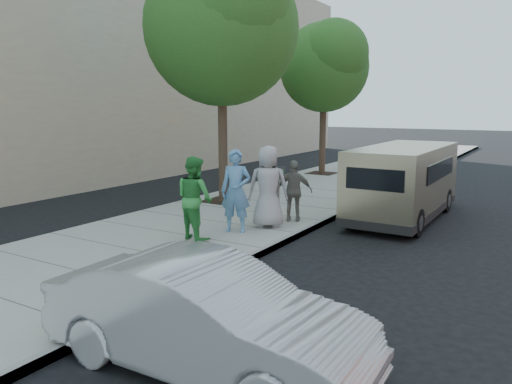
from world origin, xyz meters
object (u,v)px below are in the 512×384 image
person_green_shirt (195,198)px  person_striped_polo (294,191)px  tree_near (223,22)px  parking_meter (278,183)px  tree_far (325,63)px  van (404,181)px  person_officer (236,191)px  sedan (205,317)px  person_gray_shirt (268,186)px

person_green_shirt → person_striped_polo: (1.11, 2.69, -0.14)m
tree_near → parking_meter: size_ratio=5.08×
parking_meter → person_striped_polo: (0.12, 0.63, -0.28)m
tree_far → van: (5.28, -6.53, -3.82)m
tree_far → tree_near: bearing=-90.0°
parking_meter → person_officer: bearing=-135.9°
van → sedan: size_ratio=1.35×
parking_meter → sedan: size_ratio=0.37×
tree_near → person_striped_polo: 5.72m
parking_meter → person_green_shirt: bearing=-133.7°
van → person_green_shirt: bearing=-122.2°
parking_meter → person_gray_shirt: size_ratio=0.74×
person_officer → person_gray_shirt: size_ratio=0.97×
person_officer → tree_far: bearing=83.5°
van → person_gray_shirt: 4.10m
tree_far → person_officer: bearing=-77.1°
person_green_shirt → person_striped_polo: person_green_shirt is taller
tree_far → parking_meter: (2.99, -9.57, -3.66)m
person_officer → person_gray_shirt: (0.41, 0.81, 0.03)m
tree_near → person_green_shirt: 6.34m
person_gray_shirt → tree_near: bearing=-70.0°
tree_near → person_gray_shirt: bearing=-38.1°
tree_near → tree_far: (-0.00, 7.60, -0.66)m
tree_near → sedan: size_ratio=1.85×
parking_meter → person_officer: (-0.56, -1.06, -0.09)m
parking_meter → person_officer: size_ratio=0.76×
person_officer → person_green_shirt: 1.09m
van → tree_far: bearing=129.4°
parking_meter → person_gray_shirt: bearing=-138.3°
person_officer → tree_near: bearing=109.3°
person_green_shirt → person_gray_shirt: 2.00m
van → person_green_shirt: van is taller
tree_near → person_gray_shirt: (2.84, -2.23, -4.39)m
tree_near → tree_far: tree_near is taller
person_officer → person_striped_polo: (0.68, 1.69, -0.19)m
tree_near → person_green_shirt: (2.00, -4.04, -4.47)m
person_striped_polo → parking_meter: bearing=55.9°
tree_far → person_officer: size_ratio=3.31×
parking_meter → person_green_shirt: size_ratio=0.80×
person_gray_shirt → sedan: bearing=81.5°
person_green_shirt → person_gray_shirt: size_ratio=0.92×
person_officer → van: bearing=35.9°
tree_near → person_striped_polo: (3.11, -1.34, -4.61)m
person_striped_polo → person_green_shirt: bearing=44.2°
van → person_gray_shirt: person_gray_shirt is taller
van → person_striped_polo: van is taller
person_striped_polo → van: bearing=-155.3°
person_green_shirt → van: bearing=-106.0°
person_gray_shirt → person_striped_polo: (0.26, 0.88, -0.22)m
van → person_gray_shirt: bearing=-126.0°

